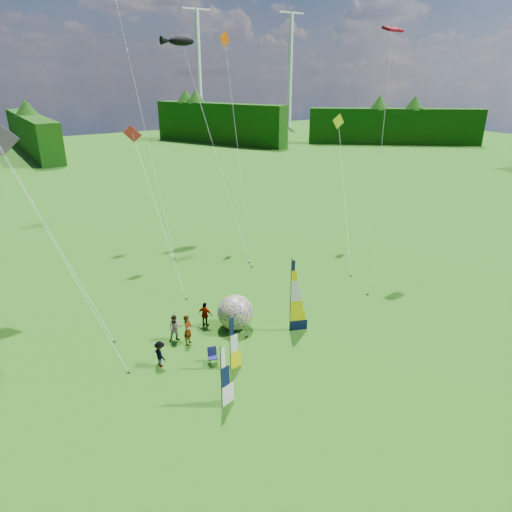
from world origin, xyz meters
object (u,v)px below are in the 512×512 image
feather_banner_main (291,297)px  bol_inflatable (235,312)px  spectator_c (160,354)px  kite_whale (214,140)px  side_banner_left (230,345)px  spectator_b (175,328)px  camp_chair (213,356)px  spectator_a (188,330)px  spectator_d (205,315)px  side_banner_far (221,379)px

feather_banner_main → bol_inflatable: bearing=162.6°
spectator_c → kite_whale: 21.47m
bol_inflatable → spectator_c: bearing=-167.7°
side_banner_left → bol_inflatable: size_ratio=1.42×
bol_inflatable → spectator_b: bol_inflatable is taller
camp_chair → kite_whale: bearing=76.9°
spectator_a → spectator_d: spectator_a is taller
camp_chair → kite_whale: 21.39m
spectator_b → kite_whale: 19.13m
spectator_a → bol_inflatable: bearing=-41.3°
camp_chair → kite_whale: size_ratio=0.05×
side_banner_left → spectator_b: (-1.27, 4.31, -0.73)m
spectator_c → camp_chair: bearing=-125.6°
side_banner_far → spectator_c: (-1.15, 4.79, -0.90)m
side_banner_left → kite_whale: bearing=61.3°
spectator_a → spectator_c: bearing=165.9°
bol_inflatable → spectator_a: bol_inflatable is taller
spectator_a → kite_whale: size_ratio=0.10×
spectator_d → side_banner_left: bearing=132.3°
spectator_d → camp_chair: (-1.50, -3.81, -0.35)m
side_banner_far → spectator_d: 7.79m
side_banner_left → camp_chair: 1.61m
feather_banner_main → spectator_c: feather_banner_main is taller
side_banner_far → spectator_b: 6.75m
feather_banner_main → side_banner_left: feather_banner_main is taller
spectator_b → spectator_d: bearing=27.8°
bol_inflatable → kite_whale: size_ratio=0.12×
camp_chair → spectator_c: bearing=167.1°
spectator_b → spectator_d: (2.26, 0.53, -0.03)m
feather_banner_main → bol_inflatable: size_ratio=2.13×
side_banner_far → camp_chair: (1.33, 3.40, -1.18)m
spectator_a → spectator_b: size_ratio=1.10×
side_banner_far → camp_chair: 3.84m
side_banner_left → bol_inflatable: side_banner_left is taller
side_banner_far → kite_whale: size_ratio=0.17×
spectator_a → spectator_c: 2.51m
feather_banner_main → kite_whale: (3.89, 16.45, 7.16)m
side_banner_far → camp_chair: bearing=55.6°
feather_banner_main → side_banner_far: (-6.94, -3.83, -0.72)m
side_banner_left → spectator_a: size_ratio=1.68×
side_banner_far → bol_inflatable: 7.39m
side_banner_far → spectator_b: (0.58, 6.67, -0.81)m
spectator_a → camp_chair: (0.27, -2.55, -0.47)m
side_banner_left → kite_whale: size_ratio=0.17×
side_banner_left → spectator_b: side_banner_left is taller
side_banner_left → side_banner_far: (-1.85, -2.36, 0.07)m
side_banner_left → side_banner_far: side_banner_far is taller
feather_banner_main → spectator_a: size_ratio=2.53×
feather_banner_main → spectator_a: bearing=-178.0°
kite_whale → camp_chair: bearing=-101.2°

